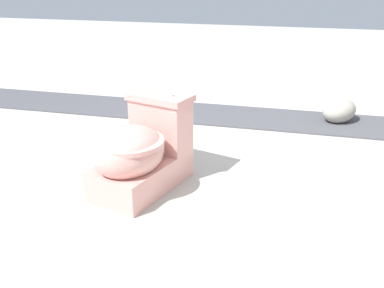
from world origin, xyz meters
name	(u,v)px	position (x,y,z in m)	size (l,w,h in m)	color
ground_plane	(176,171)	(0.00, 0.00, 0.00)	(14.00, 14.00, 0.00)	#B7B2A8
gravel_strip	(272,119)	(-1.13, 0.50, 0.01)	(0.56, 8.00, 0.01)	#4C4C51
toilet	(140,152)	(0.27, -0.13, 0.22)	(0.71, 0.53, 0.52)	#E09E93
boulder_near	(339,110)	(-1.20, 1.02, 0.10)	(0.31, 0.23, 0.20)	#ADA899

